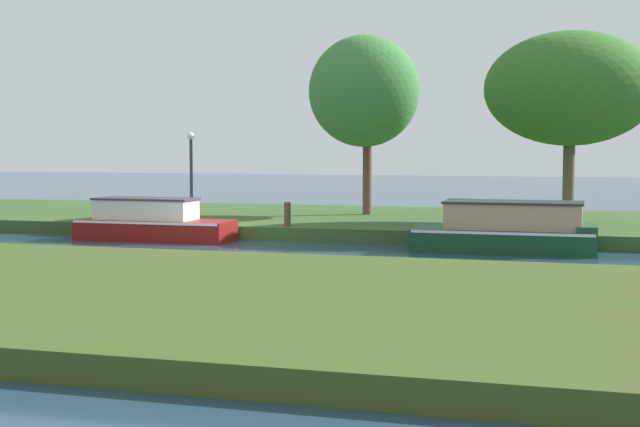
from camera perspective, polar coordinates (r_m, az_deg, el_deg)
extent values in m
plane|color=#233D53|center=(25.47, -6.87, -2.08)|extent=(120.00, 120.00, 0.00)
cube|color=#345224|center=(31.97, -1.93, -0.40)|extent=(72.00, 10.00, 0.40)
cube|color=#3B4D1D|center=(17.60, -18.53, -4.47)|extent=(72.00, 10.00, 0.40)
cube|color=#133F24|center=(24.68, 11.37, -1.63)|extent=(4.73, 1.87, 0.60)
cube|color=white|center=(24.65, 11.38, -1.03)|extent=(4.64, 1.90, 0.07)
cube|color=tan|center=(24.60, 11.92, -0.16)|extent=(3.49, 1.42, 0.67)
cube|color=#242F2A|center=(24.58, 11.93, 0.69)|extent=(3.59, 1.49, 0.06)
cube|color=#214529|center=(24.55, 16.28, -0.86)|extent=(0.52, 1.57, 0.15)
cube|color=maroon|center=(27.46, -10.20, -1.02)|extent=(4.67, 1.49, 0.61)
cube|color=white|center=(27.44, -10.21, -0.47)|extent=(4.58, 1.52, 0.07)
cube|color=beige|center=(27.55, -10.77, 0.24)|extent=(2.94, 1.13, 0.58)
cube|color=#34333B|center=(27.52, -10.78, 0.91)|extent=(3.04, 1.19, 0.06)
cylinder|color=brown|center=(31.81, 2.96, 2.81)|extent=(0.31, 0.31, 3.19)
ellipsoid|color=#3A7A37|center=(31.34, 2.75, 7.61)|extent=(3.79, 3.21, 3.78)
cylinder|color=brown|center=(29.68, 15.20, 2.54)|extent=(0.36, 0.36, 3.17)
ellipsoid|color=#326924|center=(29.20, 15.28, 7.51)|extent=(5.21, 4.21, 3.50)
cylinder|color=#333338|center=(29.84, -8.01, 2.09)|extent=(0.10, 0.10, 2.58)
sphere|color=white|center=(29.82, -8.03, 4.80)|extent=(0.24, 0.24, 0.24)
cylinder|color=brown|center=(27.17, -2.04, -0.05)|extent=(0.20, 0.20, 0.71)
cylinder|color=#562F24|center=(25.92, 10.67, -0.34)|extent=(0.16, 0.16, 0.71)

